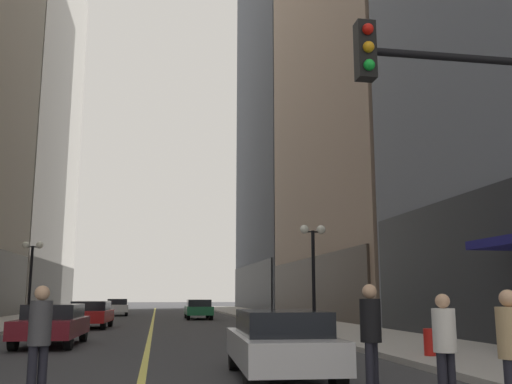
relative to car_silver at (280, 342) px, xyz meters
name	(u,v)px	position (x,y,z in m)	size (l,w,h in m)	color
ground_plane	(153,320)	(-2.63, 27.61, -0.72)	(200.00, 200.00, 0.00)	#38383A
sidewalk_left	(20,320)	(-10.88, 27.61, -0.64)	(4.50, 78.00, 0.15)	#ADA8A0
sidewalk_right	(277,318)	(5.62, 27.61, -0.64)	(4.50, 78.00, 0.15)	#ADA8A0
lane_centre_stripe	(153,320)	(-2.63, 27.61, -0.71)	(0.16, 70.00, 0.01)	#E5D64C
building_left_far	(12,120)	(-18.69, 52.61, 19.74)	(11.33, 26.00, 41.09)	#A8A399
building_right_mid	(385,84)	(13.86, 27.11, 16.41)	(12.18, 24.00, 34.40)	gray
building_right_far	(295,83)	(13.18, 52.61, 26.13)	(10.80, 26.00, 53.90)	#4C515B
car_silver	(280,342)	(0.00, 0.00, 0.00)	(1.91, 4.62, 1.32)	#B7B7BC
car_maroon	(53,323)	(-5.71, 8.67, 0.00)	(1.87, 4.53, 1.32)	maroon
car_red	(91,313)	(-5.63, 18.86, 0.00)	(2.00, 4.42, 1.32)	#B21919
car_green	(198,308)	(0.41, 28.83, 0.00)	(1.77, 4.77, 1.32)	#196038
car_white	(117,306)	(-5.56, 37.13, 0.00)	(1.91, 4.69, 1.32)	silver
pedestrian_in_white_shirt	(445,341)	(1.79, -3.20, 0.23)	(0.41, 0.41, 1.64)	black
pedestrian_in_tan_trench	(511,346)	(2.08, -4.38, 0.26)	(0.44, 0.44, 1.69)	black
pedestrian_with_orange_bag	(40,334)	(-4.14, -1.77, 0.31)	(0.47, 0.47, 1.76)	black
pedestrian_in_black_coat	(371,331)	(1.04, -2.21, 0.33)	(0.48, 0.48, 1.79)	black
traffic_light_near_right	(505,152)	(2.72, -3.61, 3.02)	(3.43, 0.35, 5.65)	black
street_lamp_left_far	(31,264)	(-9.03, 20.86, 2.54)	(1.06, 0.36, 4.43)	black
street_lamp_right_mid	(313,254)	(3.77, 11.23, 2.54)	(1.06, 0.36, 4.43)	black
fire_hydrant_right	(430,345)	(4.27, 2.38, -0.32)	(0.28, 0.28, 0.80)	red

